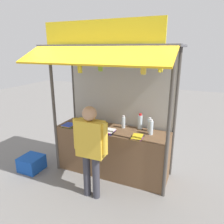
{
  "coord_description": "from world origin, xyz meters",
  "views": [
    {
      "loc": [
        1.52,
        -3.47,
        2.43
      ],
      "look_at": [
        0.0,
        0.0,
        1.29
      ],
      "focal_mm": 33.72,
      "sensor_mm": 36.0,
      "label": 1
    }
  ],
  "objects_px": {
    "water_bottle_back_right": "(89,115)",
    "magazine_stack_mid_right": "(69,125)",
    "water_bottle_right": "(150,125)",
    "banana_bunch_leftmost": "(100,67)",
    "magazine_stack_mid_left": "(137,137)",
    "water_bottle_front_left": "(151,127)",
    "banana_bunch_inner_left": "(80,68)",
    "water_bottle_far_right": "(140,122)",
    "magazine_stack_front_right": "(108,131)",
    "plastic_crate": "(32,163)",
    "banana_bunch_inner_right": "(143,70)",
    "vendor_person": "(90,145)",
    "water_bottle_rear_center": "(123,122)",
    "banana_bunch_rightmost": "(161,68)"
  },
  "relations": [
    {
      "from": "water_bottle_rear_center",
      "to": "plastic_crate",
      "type": "xyz_separation_m",
      "value": [
        -1.74,
        -0.76,
        -0.91
      ]
    },
    {
      "from": "water_bottle_back_right",
      "to": "magazine_stack_mid_right",
      "type": "xyz_separation_m",
      "value": [
        -0.23,
        -0.42,
        -0.12
      ]
    },
    {
      "from": "water_bottle_right",
      "to": "magazine_stack_mid_left",
      "type": "xyz_separation_m",
      "value": [
        -0.11,
        -0.4,
        -0.11
      ]
    },
    {
      "from": "banana_bunch_leftmost",
      "to": "banana_bunch_inner_right",
      "type": "relative_size",
      "value": 0.94
    },
    {
      "from": "banana_bunch_rightmost",
      "to": "banana_bunch_leftmost",
      "type": "height_order",
      "value": "same"
    },
    {
      "from": "water_bottle_rear_center",
      "to": "magazine_stack_mid_left",
      "type": "bearing_deg",
      "value": -42.49
    },
    {
      "from": "magazine_stack_mid_left",
      "to": "vendor_person",
      "type": "height_order",
      "value": "vendor_person"
    },
    {
      "from": "water_bottle_far_right",
      "to": "vendor_person",
      "type": "distance_m",
      "value": 1.17
    },
    {
      "from": "water_bottle_front_left",
      "to": "plastic_crate",
      "type": "height_order",
      "value": "water_bottle_front_left"
    },
    {
      "from": "banana_bunch_inner_right",
      "to": "vendor_person",
      "type": "bearing_deg",
      "value": -151.31
    },
    {
      "from": "water_bottle_right",
      "to": "banana_bunch_leftmost",
      "type": "relative_size",
      "value": 0.94
    },
    {
      "from": "water_bottle_rear_center",
      "to": "water_bottle_right",
      "type": "height_order",
      "value": "water_bottle_right"
    },
    {
      "from": "water_bottle_back_right",
      "to": "banana_bunch_rightmost",
      "type": "xyz_separation_m",
      "value": [
        1.58,
        -0.65,
        1.09
      ]
    },
    {
      "from": "banana_bunch_leftmost",
      "to": "water_bottle_front_left",
      "type": "bearing_deg",
      "value": 31.64
    },
    {
      "from": "water_bottle_right",
      "to": "banana_bunch_inner_left",
      "type": "xyz_separation_m",
      "value": [
        -1.08,
        -0.61,
        1.06
      ]
    },
    {
      "from": "vendor_person",
      "to": "plastic_crate",
      "type": "height_order",
      "value": "vendor_person"
    },
    {
      "from": "water_bottle_back_right",
      "to": "water_bottle_right",
      "type": "height_order",
      "value": "water_bottle_back_right"
    },
    {
      "from": "water_bottle_far_right",
      "to": "banana_bunch_rightmost",
      "type": "height_order",
      "value": "banana_bunch_rightmost"
    },
    {
      "from": "banana_bunch_inner_left",
      "to": "banana_bunch_leftmost",
      "type": "height_order",
      "value": "same"
    },
    {
      "from": "water_bottle_front_left",
      "to": "banana_bunch_inner_right",
      "type": "relative_size",
      "value": 0.93
    },
    {
      "from": "banana_bunch_inner_right",
      "to": "plastic_crate",
      "type": "xyz_separation_m",
      "value": [
        -2.25,
        -0.18,
        -1.98
      ]
    },
    {
      "from": "water_bottle_back_right",
      "to": "magazine_stack_front_right",
      "type": "distance_m",
      "value": 0.78
    },
    {
      "from": "magazine_stack_mid_right",
      "to": "plastic_crate",
      "type": "height_order",
      "value": "magazine_stack_mid_right"
    },
    {
      "from": "magazine_stack_front_right",
      "to": "plastic_crate",
      "type": "relative_size",
      "value": 0.62
    },
    {
      "from": "water_bottle_front_left",
      "to": "magazine_stack_front_right",
      "type": "height_order",
      "value": "water_bottle_front_left"
    },
    {
      "from": "water_bottle_right",
      "to": "banana_bunch_inner_left",
      "type": "bearing_deg",
      "value": -150.52
    },
    {
      "from": "magazine_stack_mid_left",
      "to": "vendor_person",
      "type": "xyz_separation_m",
      "value": [
        -0.59,
        -0.6,
        0.0
      ]
    },
    {
      "from": "water_bottle_back_right",
      "to": "magazine_stack_mid_right",
      "type": "bearing_deg",
      "value": -118.31
    },
    {
      "from": "water_bottle_front_left",
      "to": "magazine_stack_mid_left",
      "type": "height_order",
      "value": "water_bottle_front_left"
    },
    {
      "from": "banana_bunch_inner_left",
      "to": "plastic_crate",
      "type": "height_order",
      "value": "banana_bunch_inner_left"
    },
    {
      "from": "vendor_person",
      "to": "water_bottle_rear_center",
      "type": "bearing_deg",
      "value": 76.79
    },
    {
      "from": "water_bottle_right",
      "to": "magazine_stack_mid_left",
      "type": "relative_size",
      "value": 0.95
    },
    {
      "from": "banana_bunch_rightmost",
      "to": "water_bottle_back_right",
      "type": "bearing_deg",
      "value": 157.62
    },
    {
      "from": "water_bottle_far_right",
      "to": "water_bottle_right",
      "type": "height_order",
      "value": "water_bottle_far_right"
    },
    {
      "from": "water_bottle_front_left",
      "to": "water_bottle_far_right",
      "type": "distance_m",
      "value": 0.33
    },
    {
      "from": "water_bottle_rear_center",
      "to": "banana_bunch_inner_right",
      "type": "xyz_separation_m",
      "value": [
        0.51,
        -0.58,
        1.07
      ]
    },
    {
      "from": "banana_bunch_rightmost",
      "to": "plastic_crate",
      "type": "distance_m",
      "value": 3.22
    },
    {
      "from": "magazine_stack_front_right",
      "to": "vendor_person",
      "type": "bearing_deg",
      "value": -92.57
    },
    {
      "from": "water_bottle_right",
      "to": "banana_bunch_inner_left",
      "type": "distance_m",
      "value": 1.63
    },
    {
      "from": "banana_bunch_rightmost",
      "to": "banana_bunch_inner_right",
      "type": "relative_size",
      "value": 0.86
    },
    {
      "from": "water_bottle_front_left",
      "to": "banana_bunch_rightmost",
      "type": "distance_m",
      "value": 1.21
    },
    {
      "from": "water_bottle_right",
      "to": "banana_bunch_inner_right",
      "type": "height_order",
      "value": "banana_bunch_inner_right"
    },
    {
      "from": "vendor_person",
      "to": "water_bottle_far_right",
      "type": "bearing_deg",
      "value": 62.57
    },
    {
      "from": "water_bottle_far_right",
      "to": "banana_bunch_inner_right",
      "type": "height_order",
      "value": "banana_bunch_inner_right"
    },
    {
      "from": "water_bottle_front_left",
      "to": "water_bottle_back_right",
      "type": "xyz_separation_m",
      "value": [
        -1.39,
        0.18,
        0.01
      ]
    },
    {
      "from": "magazine_stack_front_right",
      "to": "water_bottle_far_right",
      "type": "bearing_deg",
      "value": 42.07
    },
    {
      "from": "water_bottle_front_left",
      "to": "banana_bunch_inner_left",
      "type": "bearing_deg",
      "value": -157.79
    },
    {
      "from": "magazine_stack_front_right",
      "to": "banana_bunch_leftmost",
      "type": "height_order",
      "value": "banana_bunch_leftmost"
    },
    {
      "from": "water_bottle_far_right",
      "to": "plastic_crate",
      "type": "distance_m",
      "value": 2.4
    },
    {
      "from": "water_bottle_far_right",
      "to": "banana_bunch_inner_left",
      "type": "height_order",
      "value": "banana_bunch_inner_left"
    }
  ]
}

